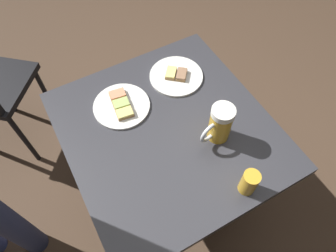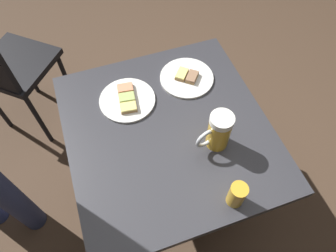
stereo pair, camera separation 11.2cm
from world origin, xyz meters
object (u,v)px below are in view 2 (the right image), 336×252
object	(u,v)px
beer_mug	(218,131)
beer_glass_small	(237,195)
plate_far	(187,77)
plate_near	(127,99)
cafe_chair	(4,66)

from	to	relation	value
beer_mug	beer_glass_small	xyz separation A→B (m)	(0.03, 0.23, -0.03)
plate_far	beer_glass_small	world-z (taller)	beer_glass_small
plate_near	plate_far	world-z (taller)	same
plate_far	beer_glass_small	distance (m)	0.57
plate_near	beer_mug	distance (m)	0.41
plate_far	cafe_chair	xyz separation A→B (m)	(0.82, -0.56, -0.19)
plate_far	beer_mug	size ratio (longest dim) A/B	1.42
plate_near	beer_glass_small	size ratio (longest dim) A/B	2.25
beer_glass_small	cafe_chair	bearing A→B (deg)	-55.49
beer_mug	beer_glass_small	bearing A→B (deg)	82.16
beer_glass_small	cafe_chair	size ratio (longest dim) A/B	0.12
plate_near	cafe_chair	bearing A→B (deg)	-47.42
plate_near	plate_far	bearing A→B (deg)	-173.28
beer_glass_small	cafe_chair	distance (m)	1.39
plate_near	beer_glass_small	world-z (taller)	beer_glass_small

